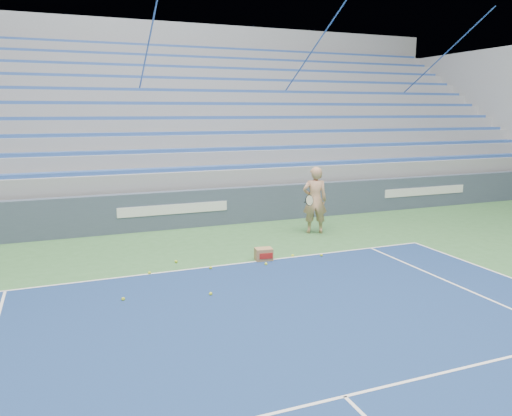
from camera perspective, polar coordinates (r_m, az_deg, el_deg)
The scene contains 12 objects.
sponsor_barrier at distance 14.73m, azimuth -9.48°, elevation -0.21°, with size 30.00×0.32×1.10m.
bleachers at distance 20.11m, azimuth -13.16°, elevation 7.80°, with size 31.00×9.15×7.30m.
tennis_player at distance 14.00m, azimuth 6.74°, elevation 0.90°, with size 1.00×0.94×1.88m.
ball_box at distance 11.50m, azimuth 0.88°, elevation -5.32°, with size 0.42×0.34×0.29m.
tennis_ball_0 at distance 11.92m, azimuth 7.48°, elevation -5.38°, with size 0.07×0.07×0.07m, color #C3DB2C.
tennis_ball_1 at distance 10.81m, azimuth -12.09°, elevation -7.26°, with size 0.07×0.07×0.07m, color #C3DB2C.
tennis_ball_2 at distance 9.45m, azimuth -5.20°, elevation -9.74°, with size 0.07×0.07×0.07m, color #C3DB2C.
tennis_ball_3 at distance 11.17m, azimuth 1.14°, elevation -6.40°, with size 0.07×0.07×0.07m, color #C3DB2C.
tennis_ball_4 at distance 10.94m, azimuth -5.21°, elevation -6.83°, with size 0.07×0.07×0.07m, color #C3DB2C.
tennis_ball_5 at distance 11.48m, azimuth -9.12°, elevation -6.06°, with size 0.07×0.07×0.07m, color #C3DB2C.
tennis_ball_6 at distance 11.83m, azimuth 4.21°, elevation -5.43°, with size 0.07×0.07×0.07m, color #C3DB2C.
tennis_ball_7 at distance 9.48m, azimuth -14.94°, elevation -10.02°, with size 0.07×0.07×0.07m, color #C3DB2C.
Camera 1 is at (-2.99, 1.74, 3.37)m, focal length 35.00 mm.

